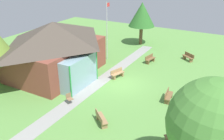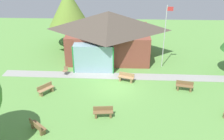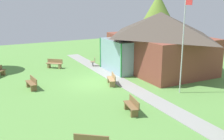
# 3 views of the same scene
# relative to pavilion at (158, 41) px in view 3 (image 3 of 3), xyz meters

# --- Properties ---
(ground_plane) EXTENTS (44.00, 44.00, 0.00)m
(ground_plane) POSITION_rel_pavilion_xyz_m (1.02, -6.77, -2.70)
(ground_plane) COLOR #609947
(pavilion) EXTENTS (9.74, 7.98, 5.17)m
(pavilion) POSITION_rel_pavilion_xyz_m (0.00, 0.00, 0.00)
(pavilion) COLOR brown
(pavilion) RESTS_ON ground_plane
(footpath) EXTENTS (22.40, 1.67, 0.03)m
(footpath) POSITION_rel_pavilion_xyz_m (1.02, -4.70, -2.68)
(footpath) COLOR #999993
(footpath) RESTS_ON ground_plane
(flagpole) EXTENTS (0.64, 0.08, 6.44)m
(flagpole) POSITION_rel_pavilion_xyz_m (5.78, -2.36, 0.83)
(flagpole) COLOR silver
(flagpole) RESTS_ON ground_plane
(bench_front_center) EXTENTS (1.53, 0.57, 0.84)m
(bench_front_center) POSITION_rel_pavilion_xyz_m (0.20, -11.20, -2.29)
(bench_front_center) COLOR brown
(bench_front_center) RESTS_ON ground_plane
(bench_rear_near_path) EXTENTS (1.56, 0.89, 0.84)m
(bench_rear_near_path) POSITION_rel_pavilion_xyz_m (1.98, -5.67, -2.29)
(bench_rear_near_path) COLOR #9E7A51
(bench_rear_near_path) RESTS_ON ground_plane
(bench_mid_left) EXTENTS (1.31, 1.43, 0.84)m
(bench_mid_left) POSITION_rel_pavilion_xyz_m (-5.01, -8.07, -2.29)
(bench_mid_left) COLOR #9E7A51
(bench_mid_left) RESTS_ON ground_plane
(bench_mid_right) EXTENTS (1.56, 0.74, 0.84)m
(bench_mid_right) POSITION_rel_pavilion_xyz_m (7.12, -7.06, -2.29)
(bench_mid_right) COLOR brown
(bench_mid_right) RESTS_ON ground_plane
(patio_chair_west) EXTENTS (0.57, 0.57, 0.86)m
(patio_chair_west) POSITION_rel_pavilion_xyz_m (-3.98, -4.55, -2.28)
(patio_chair_west) COLOR #8C6B4C
(patio_chair_west) RESTS_ON ground_plane
(tree_behind_pavilion_left) EXTENTS (4.93, 4.93, 6.88)m
(tree_behind_pavilion_left) POSITION_rel_pavilion_xyz_m (-4.88, 3.51, 1.94)
(tree_behind_pavilion_left) COLOR brown
(tree_behind_pavilion_left) RESTS_ON ground_plane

